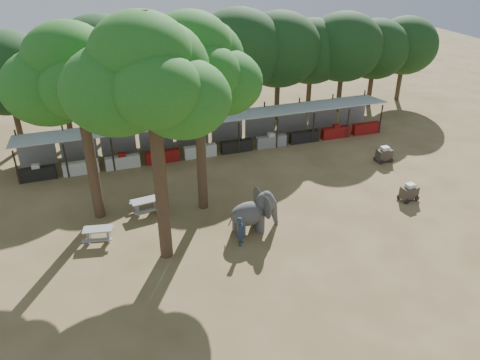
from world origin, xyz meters
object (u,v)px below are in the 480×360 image
object	(u,v)px
picnic_table_near	(98,233)
picnic_table_far	(146,204)
handler	(241,231)
cart_back	(384,154)
yard_tree_center	(147,79)
cart_front	(409,192)
yard_tree_left	(74,77)
yard_tree_back	(194,66)
elephant	(254,212)

from	to	relation	value
picnic_table_near	picnic_table_far	world-z (taller)	picnic_table_far
handler	cart_back	bearing A→B (deg)	-39.34
yard_tree_center	cart_front	world-z (taller)	yard_tree_center
yard_tree_left	cart_front	world-z (taller)	yard_tree_left
yard_tree_back	handler	xyz separation A→B (m)	(1.04, -4.54, -7.70)
yard_tree_back	handler	bearing A→B (deg)	-77.07
yard_tree_left	picnic_table_far	bearing A→B (deg)	-14.01
elephant	picnic_table_far	xyz separation A→B (m)	(-5.42, 3.72, -0.58)
elephant	cart_back	bearing A→B (deg)	18.67
picnic_table_far	cart_back	world-z (taller)	cart_back
picnic_table_near	yard_tree_back	bearing A→B (deg)	26.92
handler	picnic_table_far	size ratio (longest dim) A/B	0.91
yard_tree_back	cart_front	distance (m)	15.13
yard_tree_left	cart_front	bearing A→B (deg)	-13.65
cart_back	elephant	bearing A→B (deg)	-157.08
handler	picnic_table_far	xyz separation A→B (m)	(-4.25, 4.84, -0.29)
yard_tree_left	picnic_table_far	size ratio (longest dim) A/B	5.96
yard_tree_left	yard_tree_back	xyz separation A→B (m)	(6.00, -1.00, 0.34)
yard_tree_center	picnic_table_far	bearing A→B (deg)	92.83
elephant	picnic_table_far	world-z (taller)	elephant
yard_tree_back	cart_back	world-z (taller)	yard_tree_back
handler	cart_front	xyz separation A→B (m)	(11.33, 1.07, -0.29)
yard_tree_center	yard_tree_back	xyz separation A→B (m)	(3.00, 4.00, -0.67)
elephant	picnic_table_near	world-z (taller)	elephant
elephant	cart_front	size ratio (longest dim) A/B	2.42
handler	picnic_table_near	bearing A→B (deg)	93.74
picnic_table_far	yard_tree_left	bearing A→B (deg)	159.00
elephant	cart_back	world-z (taller)	elephant
yard_tree_left	yard_tree_center	size ratio (longest dim) A/B	0.92
yard_tree_left	handler	size ratio (longest dim) A/B	6.54
picnic_table_far	elephant	bearing A→B (deg)	-41.44
elephant	picnic_table_far	distance (m)	6.60
cart_back	yard_tree_center	bearing A→B (deg)	-161.96
yard_tree_left	picnic_table_near	size ratio (longest dim) A/B	6.22
cart_front	handler	bearing A→B (deg)	178.70
picnic_table_near	yard_tree_center	bearing A→B (deg)	-25.33
handler	picnic_table_near	world-z (taller)	handler
picnic_table_near	cart_front	distance (m)	18.52
yard_tree_center	cart_front	size ratio (longest dim) A/B	9.80
cart_front	cart_back	size ratio (longest dim) A/B	1.04
yard_tree_center	cart_back	size ratio (longest dim) A/B	10.16
picnic_table_far	cart_front	size ratio (longest dim) A/B	1.51
picnic_table_near	elephant	bearing A→B (deg)	-0.56
yard_tree_center	cart_front	xyz separation A→B (m)	(15.37, 0.54, -8.65)
elephant	yard_tree_center	bearing A→B (deg)	-178.31
yard_tree_back	elephant	bearing A→B (deg)	-57.09
handler	yard_tree_back	bearing A→B (deg)	37.96
handler	cart_front	world-z (taller)	handler
picnic_table_near	cart_front	world-z (taller)	cart_front
handler	yard_tree_left	bearing A→B (deg)	76.86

